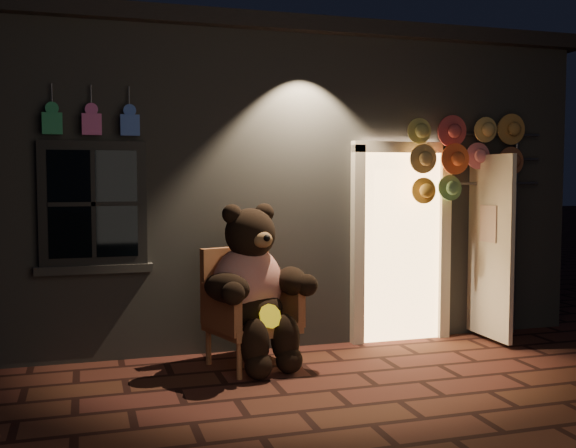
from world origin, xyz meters
name	(u,v)px	position (x,y,z in m)	size (l,w,h in m)	color
ground	(332,390)	(0.00, 0.00, 0.00)	(60.00, 60.00, 0.00)	#4D231D
shop_building	(232,182)	(0.00, 3.99, 1.74)	(7.30, 5.95, 3.51)	slate
wicker_armchair	(247,307)	(-0.50, 0.99, 0.56)	(0.93, 0.89, 1.12)	#B06D44
teddy_bear	(253,287)	(-0.47, 0.85, 0.77)	(1.08, 0.99, 1.55)	red
hat_rack	(464,156)	(2.02, 1.28, 2.04)	(1.69, 0.22, 2.48)	#59595E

